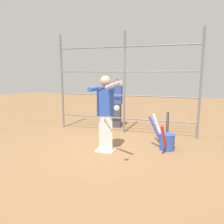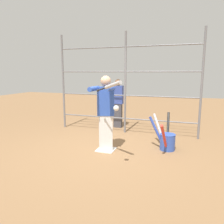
% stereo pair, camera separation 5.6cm
% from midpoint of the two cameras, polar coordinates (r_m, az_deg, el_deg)
% --- Properties ---
extents(ground_plane, '(24.00, 24.00, 0.00)m').
position_cam_midpoint_polar(ground_plane, '(5.12, -1.94, -9.87)').
color(ground_plane, olive).
extents(home_plate, '(0.40, 0.40, 0.02)m').
position_cam_midpoint_polar(home_plate, '(5.12, -1.94, -9.77)').
color(home_plate, white).
rests_on(home_plate, ground).
extents(fence_backstop, '(4.15, 0.06, 2.90)m').
position_cam_midpoint_polar(fence_backstop, '(6.34, 3.01, 7.41)').
color(fence_backstop, slate).
rests_on(fence_backstop, ground).
extents(batter, '(0.42, 0.66, 1.69)m').
position_cam_midpoint_polar(batter, '(4.86, -2.07, 0.25)').
color(batter, silver).
rests_on(batter, ground).
extents(baseball_bat_swinging, '(0.66, 0.51, 0.25)m').
position_cam_midpoint_polar(baseball_bat_swinging, '(4.00, -0.65, 6.87)').
color(baseball_bat_swinging, black).
extents(softball_in_flight, '(0.10, 0.10, 0.10)m').
position_cam_midpoint_polar(softball_in_flight, '(3.72, 0.80, 1.01)').
color(softball_in_flight, white).
extents(bat_bucket, '(0.63, 1.26, 0.79)m').
position_cam_midpoint_polar(bat_bucket, '(5.23, 13.60, -7.01)').
color(bat_bucket, '#3351B2').
rests_on(bat_bucket, ground).
extents(bystander_behind_fence, '(0.32, 0.20, 1.56)m').
position_cam_midpoint_polar(bystander_behind_fence, '(7.01, 1.07, 2.48)').
color(bystander_behind_fence, '#3F3F47').
rests_on(bystander_behind_fence, ground).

